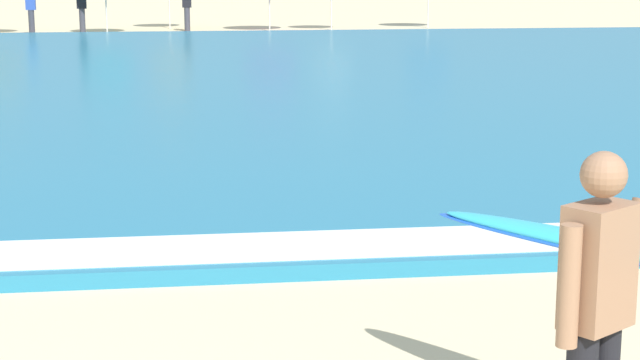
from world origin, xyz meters
The scene contains 6 objects.
sea centered at (0.00, 18.79, 0.07)m, with size 120.00×28.00×0.14m, color teal.
surf_foam centered at (0.00, 5.39, 0.15)m, with size 120.00×0.92×0.01m, color white.
surfer_with_board centered at (3.51, 1.24, 1.04)m, with size 1.89×2.57×1.73m.
beachgoer_near_row_left centered at (1.60, 34.54, 0.84)m, with size 0.32×0.20×1.58m.
beachgoer_near_row_mid centered at (-3.59, 33.50, 0.84)m, with size 0.32×0.20×1.58m.
beachgoer_near_row_right centered at (-1.98, 34.14, 0.84)m, with size 0.32×0.20×1.58m.
Camera 1 is at (1.38, -3.52, 2.61)m, focal length 59.97 mm.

